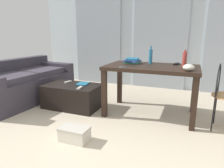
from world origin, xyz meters
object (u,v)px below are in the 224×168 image
bottle_near (151,56)px  scissors (124,67)px  bottle_far (185,60)px  book_stack (132,61)px  coffee_table (73,96)px  bowl (189,67)px  shoebox (74,134)px  craft_table (151,73)px  wire_chair (224,90)px  tv_remote_secondary (68,82)px  tv_remote_on_table (176,64)px  tv_remote_primary (80,88)px  magazine (83,84)px  couch (24,84)px

bottle_near → scissors: bearing=-121.3°
bottle_far → book_stack: size_ratio=0.87×
scissors → bottle_far: bearing=19.5°
coffee_table → bowl: size_ratio=6.30×
shoebox → scissors: bearing=70.5°
book_stack → craft_table: bearing=-22.0°
coffee_table → scissors: scissors is taller
wire_chair → tv_remote_secondary: bearing=177.0°
coffee_table → bowl: 1.87m
wire_chair → shoebox: 1.90m
coffee_table → tv_remote_on_table: size_ratio=6.16×
bottle_near → shoebox: (-0.58, -1.32, -0.78)m
tv_remote_on_table → shoebox: 1.80m
scissors → craft_table: bearing=37.1°
tv_remote_primary → tv_remote_secondary: size_ratio=1.20×
bottle_far → tv_remote_on_table: bottle_far is taller
coffee_table → scissors: 1.08m
wire_chair → scissors: bearing=-175.6°
tv_remote_secondary → bowl: bearing=9.9°
craft_table → bowl: size_ratio=9.13×
craft_table → book_stack: book_stack is taller
bowl → craft_table: bearing=153.9°
craft_table → bottle_near: bearing=107.1°
shoebox → tv_remote_secondary: bearing=126.0°
magazine → book_stack: bearing=4.4°
book_stack → shoebox: 1.47m
coffee_table → tv_remote_primary: size_ratio=5.41×
coffee_table → tv_remote_on_table: 1.73m
couch → bottle_far: size_ratio=7.61×
bottle_near → tv_remote_primary: 1.20m
bottle_far → scissors: bottle_far is taller
craft_table → coffee_table: bearing=-172.6°
tv_remote_primary → tv_remote_secondary: 0.48m
tv_remote_secondary → couch: bearing=-156.5°
coffee_table → craft_table: bearing=7.4°
bottle_near → bottle_far: size_ratio=1.13×
craft_table → bowl: bearing=-26.1°
couch → book_stack: bearing=8.3°
magazine → shoebox: (0.48, -1.06, -0.31)m
couch → scissors: 2.03m
wire_chair → scissors: (-1.28, -0.10, 0.23)m
couch → bottle_far: 2.83m
wire_chair → magazine: wire_chair is taller
bowl → scissors: (-0.85, -0.01, -0.04)m
magazine → bottle_far: bearing=-6.7°
craft_table → shoebox: craft_table is taller
tv_remote_on_table → tv_remote_secondary: (-1.75, -0.28, -0.37)m
coffee_table → wire_chair: 2.23m
tv_remote_primary → tv_remote_secondary: (-0.40, 0.27, 0.00)m
bottle_far → tv_remote_secondary: size_ratio=1.72×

